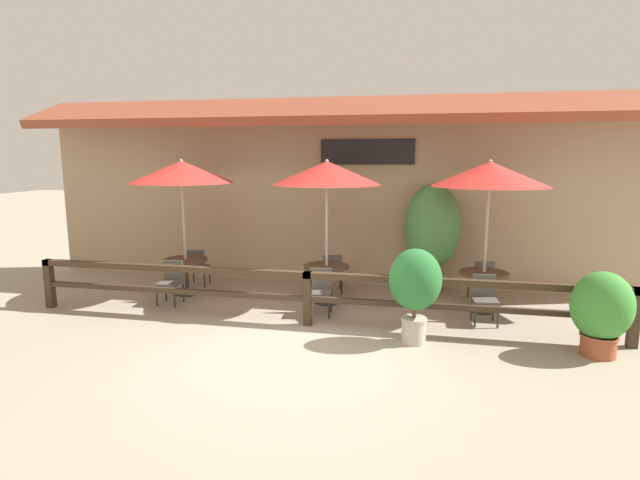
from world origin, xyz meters
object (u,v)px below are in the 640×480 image
object	(u,v)px
potted_plant_tall_tropical	(602,310)
patio_umbrella_near	(182,172)
patio_umbrella_far	(490,174)
potted_plant_entrance_palm	(415,285)
chair_middle_wallside	(332,271)
chair_middle_streetside	(320,289)
dining_table_far	(484,280)
dining_table_near	(186,266)
potted_plant_small_flowering	(432,228)
chair_near_streetside	(171,280)
chair_far_wallside	(482,279)
patio_umbrella_middle	(327,173)
chair_near_wallside	(198,265)
dining_table_middle	(327,273)
chair_far_streetside	(485,297)

from	to	relation	value
potted_plant_tall_tropical	patio_umbrella_near	bearing A→B (deg)	166.03
patio_umbrella_far	potted_plant_entrance_palm	size ratio (longest dim) A/B	1.89
patio_umbrella_near	chair_middle_wallside	distance (m)	3.76
chair_middle_streetside	dining_table_far	bearing A→B (deg)	9.33
dining_table_near	potted_plant_small_flowering	size ratio (longest dim) A/B	0.39
patio_umbrella_near	chair_near_streetside	distance (m)	2.22
chair_middle_streetside	chair_far_wallside	distance (m)	3.36
chair_far_wallside	potted_plant_small_flowering	distance (m)	1.43
dining_table_near	potted_plant_tall_tropical	distance (m)	7.71
patio_umbrella_near	patio_umbrella_middle	bearing A→B (deg)	-0.36
chair_near_wallside	dining_table_middle	size ratio (longest dim) A/B	0.94
dining_table_middle	chair_middle_streetside	distance (m)	0.76
dining_table_middle	potted_plant_small_flowering	size ratio (longest dim) A/B	0.39
chair_near_wallside	patio_umbrella_middle	world-z (taller)	patio_umbrella_middle
chair_far_wallside	chair_near_wallside	bearing A→B (deg)	-10.57
chair_far_streetside	potted_plant_tall_tropical	world-z (taller)	potted_plant_tall_tropical
dining_table_far	chair_far_wallside	world-z (taller)	chair_far_wallside
potted_plant_tall_tropical	potted_plant_small_flowering	distance (m)	3.87
chair_near_wallside	chair_middle_wallside	bearing A→B (deg)	174.08
patio_umbrella_far	chair_middle_wallside	bearing A→B (deg)	166.62
patio_umbrella_near	chair_far_wallside	size ratio (longest dim) A/B	3.36
chair_middle_streetside	chair_middle_wallside	world-z (taller)	same
dining_table_far	chair_far_streetside	distance (m)	0.70
dining_table_near	chair_middle_streetside	bearing A→B (deg)	-14.03
dining_table_near	dining_table_far	bearing A→B (deg)	0.10
dining_table_near	chair_middle_streetside	world-z (taller)	chair_middle_streetside
patio_umbrella_far	potted_plant_entrance_palm	distance (m)	2.80
patio_umbrella_middle	chair_middle_wallside	world-z (taller)	patio_umbrella_middle
patio_umbrella_near	patio_umbrella_middle	size ratio (longest dim) A/B	1.00
patio_umbrella_far	potted_plant_tall_tropical	world-z (taller)	patio_umbrella_far
dining_table_near	potted_plant_entrance_palm	world-z (taller)	potted_plant_entrance_palm
patio_umbrella_near	chair_far_streetside	world-z (taller)	patio_umbrella_near
patio_umbrella_middle	dining_table_far	distance (m)	3.60
patio_umbrella_middle	potted_plant_tall_tropical	size ratio (longest dim) A/B	2.24
patio_umbrella_middle	chair_middle_streetside	size ratio (longest dim) A/B	3.36
chair_near_wallside	dining_table_far	world-z (taller)	chair_near_wallside
patio_umbrella_near	chair_middle_wallside	size ratio (longest dim) A/B	3.36
dining_table_far	chair_far_wallside	size ratio (longest dim) A/B	1.06
dining_table_near	patio_umbrella_middle	distance (m)	3.63
dining_table_near	potted_plant_small_flowering	world-z (taller)	potted_plant_small_flowering
dining_table_near	patio_umbrella_middle	xyz separation A→B (m)	(3.04, -0.02, 1.98)
chair_near_wallside	potted_plant_tall_tropical	bearing A→B (deg)	154.57
patio_umbrella_near	patio_umbrella_far	xyz separation A→B (m)	(6.05, 0.01, 0.00)
chair_far_wallside	potted_plant_entrance_palm	bearing A→B (deg)	52.66
chair_near_streetside	chair_near_wallside	size ratio (longest dim) A/B	1.00
patio_umbrella_far	chair_far_streetside	world-z (taller)	patio_umbrella_far
potted_plant_entrance_palm	dining_table_far	bearing A→B (deg)	56.65
potted_plant_small_flowering	dining_table_near	bearing A→B (deg)	-167.88
chair_near_streetside	chair_far_wallside	xyz separation A→B (m)	(6.08, 1.37, 0.00)
chair_near_wallside	dining_table_middle	distance (m)	3.18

